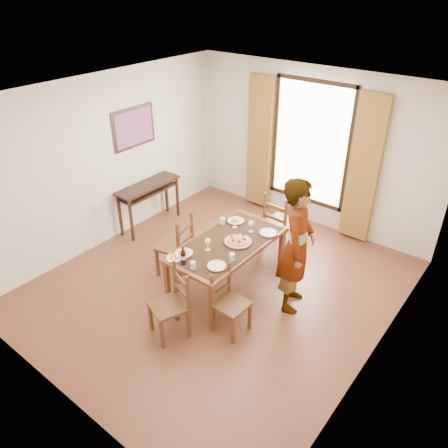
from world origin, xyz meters
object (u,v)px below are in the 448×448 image
Objects in this scene: man at (297,246)px; pasta_platter at (238,239)px; dining_table at (227,246)px; console_table at (148,190)px.

man is 0.82m from pasta_platter.
pasta_platter is at bearing 32.92° from dining_table.
console_table is 3.00× the size of pasta_platter.
man is at bearing -5.39° from console_table.
console_table is 2.31m from pasta_platter.
console_table reaches higher than dining_table.
pasta_platter reaches higher than console_table.
man is at bearing 12.65° from pasta_platter.
dining_table is 0.98m from man.
man reaches higher than pasta_platter.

